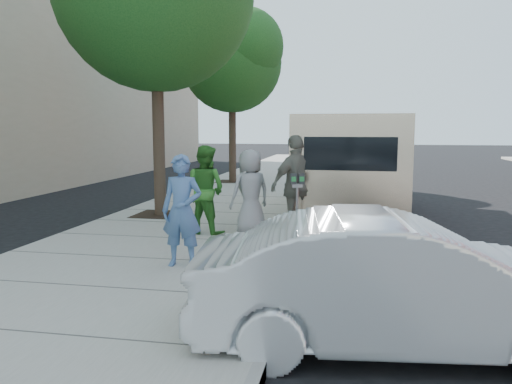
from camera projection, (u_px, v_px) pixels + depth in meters
ground at (229, 248)px, 9.38m from camera, size 120.00×120.00×0.00m
sidewalk at (178, 242)px, 9.55m from camera, size 5.00×60.00×0.15m
curb_face at (306, 247)px, 9.10m from camera, size 0.12×60.00×0.16m
tree_far at (233, 58)px, 18.91m from camera, size 3.92×3.80×6.49m
parking_meter at (297, 192)px, 9.23m from camera, size 0.27×0.15×1.26m
van at (354, 165)px, 12.39m from camera, size 2.50×6.83×2.51m
sedan at (399, 283)px, 5.03m from camera, size 4.33×1.94×1.38m
person_officer at (182, 211)px, 7.53m from camera, size 0.63×0.42×1.71m
person_green_shirt at (205, 190)px, 9.85m from camera, size 1.02×0.91×1.76m
person_gray_shirt at (250, 192)px, 9.73m from camera, size 0.97×0.94×1.68m
person_striped_polo at (297, 186)px, 9.58m from camera, size 1.17×1.14×1.97m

